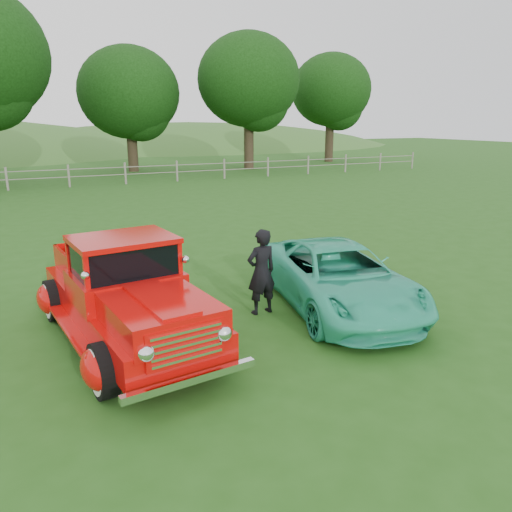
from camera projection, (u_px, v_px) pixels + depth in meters
name	position (u px, v px, depth m)	size (l,w,h in m)	color
ground	(228.00, 355.00, 7.76)	(140.00, 140.00, 0.00)	#225015
distant_hills	(2.00, 190.00, 58.84)	(116.00, 60.00, 18.00)	#366725
fence_line	(69.00, 176.00, 26.69)	(48.00, 0.12, 1.20)	gray
tree_near_east	(129.00, 93.00, 33.63)	(6.80, 6.80, 8.33)	black
tree_mid_east	(249.00, 80.00, 35.02)	(7.20, 7.20, 9.44)	black
tree_far_east	(331.00, 90.00, 41.49)	(6.60, 6.60, 8.86)	black
red_pickup	(125.00, 295.00, 8.05)	(2.66, 5.15, 1.78)	black
teal_sedan	(338.00, 277.00, 9.54)	(2.06, 4.47, 1.24)	#2FBF96
man	(261.00, 272.00, 9.23)	(0.59, 0.39, 1.62)	black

